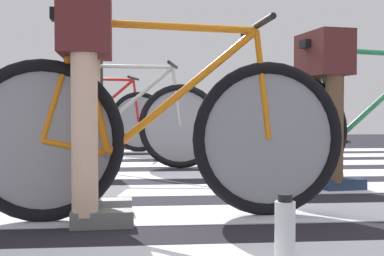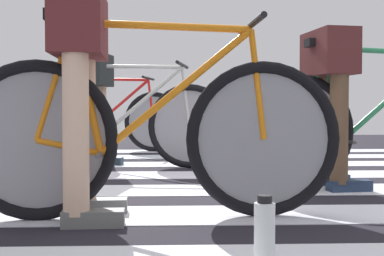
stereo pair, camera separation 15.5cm
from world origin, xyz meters
name	(u,v)px [view 1 (the left image)]	position (x,y,z in m)	size (l,w,h in m)	color
ground	(230,188)	(0.00, 0.00, 0.01)	(18.00, 14.00, 0.02)	black
crosswalk_markings	(239,189)	(0.03, -0.15, 0.02)	(5.46, 6.52, 0.00)	silver
bicycle_1_of_4	(158,134)	(-0.49, -0.96, 0.41)	(1.74, 0.52, 0.93)	black
cyclist_1_of_4	(87,74)	(-0.80, -0.97, 0.67)	(0.33, 0.42, 1.01)	beige
bicycle_2_of_4	(367,127)	(0.89, -0.06, 0.41)	(1.73, 0.53, 0.93)	black
cyclist_2_of_4	(324,87)	(0.58, -0.10, 0.66)	(0.36, 0.44, 0.99)	brown
bicycle_3_of_4	(120,123)	(-0.76, 1.16, 0.41)	(1.72, 0.55, 0.93)	black
cyclist_3_of_4	(85,94)	(-1.07, 1.22, 0.66)	(0.38, 0.44, 0.98)	tan
bicycle_4_of_4	(97,119)	(-1.13, 2.96, 0.41)	(1.71, 0.56, 0.93)	black
water_bottle	(285,231)	(-0.11, -1.68, 0.13)	(0.07, 0.07, 0.22)	white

